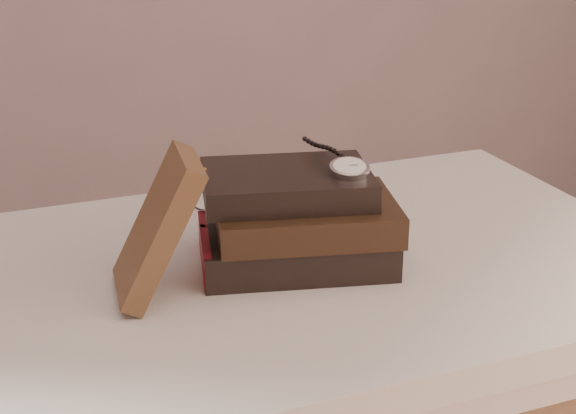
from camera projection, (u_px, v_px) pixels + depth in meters
name	position (u px, v px, depth m)	size (l,w,h in m)	color
table	(277.00, 326.00, 1.13)	(1.00, 0.60, 0.75)	beige
book_stack	(297.00, 221.00, 1.08)	(0.27, 0.22, 0.12)	black
journal	(158.00, 227.00, 0.98)	(0.03, 0.11, 0.18)	#3F2718
pocket_watch	(347.00, 166.00, 1.05)	(0.06, 0.15, 0.02)	silver
eyeglasses	(224.00, 192.00, 1.14)	(0.12, 0.13, 0.05)	silver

